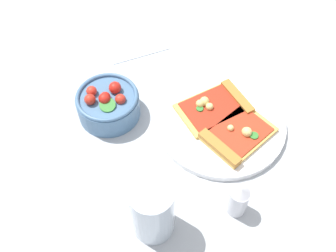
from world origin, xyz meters
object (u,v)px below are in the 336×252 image
pizza_slice_near (236,136)px  soda_glass (153,211)px  plate (221,123)px  pizza_slice_far (216,106)px  salad_bowl (108,104)px  paper_napkin (134,41)px  pepper_shaker (238,200)px

pizza_slice_near → soda_glass: (0.02, -0.23, 0.04)m
plate → pizza_slice_far: bearing=152.5°
plate → salad_bowl: bearing=-140.0°
soda_glass → paper_napkin: soda_glass is taller
plate → salad_bowl: salad_bowl is taller
plate → pizza_slice_near: (0.05, -0.01, 0.01)m
pizza_slice_near → pepper_shaker: pepper_shaker is taller
pizza_slice_far → paper_napkin: pizza_slice_far is taller
pepper_shaker → soda_glass: bearing=-120.7°
salad_bowl → pizza_slice_far: bearing=48.3°
salad_bowl → pizza_slice_near: bearing=31.6°
pizza_slice_far → soda_glass: soda_glass is taller
pizza_slice_far → salad_bowl: bearing=-131.7°
pizza_slice_near → soda_glass: soda_glass is taller
paper_napkin → plate: bearing=-5.2°
pizza_slice_near → pepper_shaker: bearing=-47.4°
plate → pizza_slice_far: size_ratio=1.69×
soda_glass → paper_napkin: 0.47m
paper_napkin → pepper_shaker: bearing=-17.6°
salad_bowl → paper_napkin: (-0.13, 0.18, -0.03)m
pizza_slice_near → paper_napkin: 0.36m
plate → soda_glass: (0.07, -0.25, 0.05)m
pizza_slice_near → pizza_slice_far: 0.08m
pizza_slice_near → paper_napkin: bearing=173.8°
salad_bowl → pepper_shaker: bearing=5.8°
paper_napkin → pizza_slice_near: bearing=-6.2°
pepper_shaker → pizza_slice_far: bearing=143.0°
plate → pizza_slice_near: 0.05m
pizza_slice_far → salad_bowl: (-0.15, -0.17, 0.01)m
pizza_slice_far → salad_bowl: salad_bowl is taller
plate → pizza_slice_near: size_ratio=1.98×
paper_napkin → pepper_shaker: (0.46, -0.15, 0.04)m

